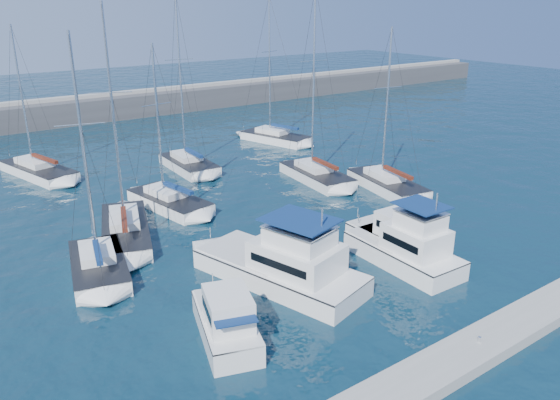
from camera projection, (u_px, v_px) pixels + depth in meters
ground at (326, 265)px, 33.88m from camera, size 220.00×220.00×0.00m
breakwater at (77, 114)px, 73.22m from camera, size 160.00×6.00×4.45m
dock at (478, 347)px, 25.37m from camera, size 40.00×2.20×0.60m
dock_cleat_centre at (479, 339)px, 25.22m from camera, size 0.16×0.16×0.25m
motor_yacht_port_outer at (227, 323)px, 26.11m from camera, size 4.05×6.22×3.20m
motor_yacht_port_inner at (286, 266)px, 31.25m from camera, size 6.61×11.01×4.69m
motor_yacht_stbd_inner at (408, 249)px, 33.39m from camera, size 3.39×7.65×4.69m
motor_yacht_stbd_outer at (395, 238)px, 35.36m from camera, size 2.93×6.36×3.20m
sailboat_mid_a at (99, 266)px, 32.61m from camera, size 4.57×7.47×14.34m
sailboat_mid_b at (125, 230)px, 37.68m from camera, size 5.83×9.65×15.78m
sailboat_mid_c at (169, 202)px, 43.00m from camera, size 4.29×8.16×12.89m
sailboat_mid_d at (316, 175)px, 49.49m from camera, size 4.02×8.50×16.95m
sailboat_mid_e at (387, 184)px, 47.10m from camera, size 4.54×8.73×13.82m
sailboat_back_a at (38, 171)px, 50.80m from camera, size 5.34×9.73×13.86m
sailboat_back_b at (189, 164)px, 52.68m from camera, size 3.46×7.80×16.60m
sailboat_back_c at (275, 137)px, 62.91m from camera, size 5.34×8.76×16.21m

